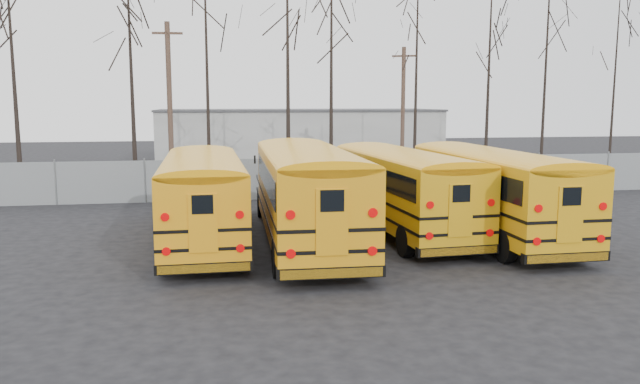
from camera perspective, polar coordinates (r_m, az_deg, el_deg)
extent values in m
plane|color=black|center=(19.31, 4.90, -5.96)|extent=(120.00, 120.00, 0.00)
cube|color=gray|center=(30.71, -0.69, 1.28)|extent=(40.00, 0.04, 2.00)
cube|color=#BBBBB6|center=(50.64, -1.98, 5.17)|extent=(22.00, 8.00, 4.00)
cylinder|color=black|center=(17.95, -14.15, -5.65)|extent=(0.29, 1.00, 0.99)
cylinder|color=black|center=(17.94, -6.96, -5.47)|extent=(0.29, 1.00, 0.99)
cylinder|color=black|center=(26.11, -13.06, -1.30)|extent=(0.29, 1.00, 0.99)
cylinder|color=black|center=(26.10, -8.14, -1.17)|extent=(0.29, 1.00, 0.99)
cube|color=orange|center=(20.85, -10.66, -0.36)|extent=(2.63, 9.26, 2.33)
cube|color=orange|center=(26.35, -10.63, -0.05)|extent=(2.26, 1.72, 0.99)
cube|color=black|center=(20.59, -10.70, 0.99)|extent=(2.66, 8.27, 0.69)
cube|color=black|center=(21.80, -10.61, -1.90)|extent=(2.69, 10.97, 0.09)
cube|color=black|center=(21.72, -10.65, -0.61)|extent=(2.69, 10.97, 0.09)
cube|color=black|center=(16.67, -10.54, -6.79)|extent=(2.54, 0.26, 0.28)
cube|color=black|center=(27.21, -10.60, -0.95)|extent=(2.38, 0.24, 0.26)
cube|color=orange|center=(16.30, -10.65, -2.84)|extent=(0.74, 0.05, 1.54)
cylinder|color=#B20505|center=(16.47, -13.88, -5.30)|extent=(0.22, 0.04, 0.22)
cylinder|color=#B20505|center=(16.46, -7.30, -5.13)|extent=(0.22, 0.04, 0.22)
cylinder|color=#B20505|center=(16.29, -13.99, -2.25)|extent=(0.22, 0.04, 0.22)
cylinder|color=#B20505|center=(16.28, -7.35, -2.07)|extent=(0.22, 0.04, 0.22)
cylinder|color=black|center=(17.00, -3.83, -6.04)|extent=(0.33, 1.09, 1.08)
cylinder|color=black|center=(17.35, 4.29, -5.75)|extent=(0.33, 1.09, 1.08)
cylinder|color=black|center=(25.89, -5.39, -1.10)|extent=(0.33, 1.09, 1.08)
cylinder|color=black|center=(26.12, -0.02, -0.98)|extent=(0.33, 1.09, 1.08)
cube|color=orange|center=(20.31, -1.19, -0.01)|extent=(2.95, 10.13, 2.54)
cube|color=orange|center=(26.27, -2.78, 0.26)|extent=(2.48, 1.90, 1.08)
cube|color=black|center=(20.02, -1.12, 1.51)|extent=(2.97, 9.05, 0.76)
cube|color=black|center=(21.33, -1.49, -1.75)|extent=(3.03, 11.99, 0.10)
cube|color=black|center=(21.25, -1.50, -0.31)|extent=(3.03, 11.99, 0.10)
cube|color=black|center=(15.80, 1.03, -7.34)|extent=(2.78, 0.31, 0.30)
cube|color=black|center=(27.21, -2.94, -0.73)|extent=(2.60, 0.28, 0.28)
cube|color=orange|center=(15.39, 1.11, -2.79)|extent=(0.81, 0.06, 1.68)
cylinder|color=#B20505|center=(15.41, -2.68, -5.67)|extent=(0.24, 0.05, 0.24)
cylinder|color=#B20505|center=(15.74, 4.82, -5.40)|extent=(0.24, 0.05, 0.24)
cylinder|color=#B20505|center=(15.21, -2.71, -2.10)|extent=(0.24, 0.05, 0.24)
cylinder|color=#B20505|center=(15.54, 4.87, -1.90)|extent=(0.24, 0.05, 0.24)
cylinder|color=black|center=(19.36, 7.81, -4.46)|extent=(0.34, 1.01, 0.99)
cylinder|color=black|center=(20.26, 13.77, -4.05)|extent=(0.34, 1.01, 0.99)
cylinder|color=black|center=(27.18, 1.51, -0.71)|extent=(0.34, 1.01, 0.99)
cylinder|color=black|center=(27.83, 5.99, -0.54)|extent=(0.34, 1.01, 0.99)
cube|color=#D09510|center=(22.52, 7.60, 0.36)|extent=(3.06, 9.39, 2.34)
cube|color=#D09510|center=(27.75, 3.58, 0.50)|extent=(2.34, 1.83, 0.99)
cube|color=black|center=(22.27, 7.81, 1.62)|extent=(3.03, 8.40, 0.70)
cube|color=black|center=(23.41, 6.84, -1.11)|extent=(3.19, 11.10, 0.09)
cube|color=black|center=(23.34, 6.86, 0.09)|extent=(3.19, 11.10, 0.09)
cube|color=black|center=(18.65, 12.47, -5.23)|extent=(2.56, 0.38, 0.28)
cube|color=black|center=(28.58, 3.11, -0.38)|extent=(2.40, 0.35, 0.26)
cube|color=#D09510|center=(18.32, 12.74, -1.67)|extent=(0.75, 0.09, 1.54)
cylinder|color=#B20505|center=(18.05, 9.97, -3.99)|extent=(0.22, 0.05, 0.22)
cylinder|color=#B20505|center=(18.86, 15.27, -3.62)|extent=(0.22, 0.05, 0.22)
cylinder|color=#B20505|center=(17.88, 10.05, -1.18)|extent=(0.22, 0.05, 0.22)
cylinder|color=#B20505|center=(18.71, 15.38, -0.94)|extent=(0.22, 0.05, 0.22)
cylinder|color=black|center=(19.27, 16.59, -4.76)|extent=(0.29, 1.02, 1.01)
cylinder|color=black|center=(20.39, 22.37, -4.34)|extent=(0.29, 1.02, 1.01)
cylinder|color=black|center=(27.00, 8.47, -0.84)|extent=(0.29, 1.02, 1.01)
cylinder|color=black|center=(27.81, 12.95, -0.69)|extent=(0.29, 1.02, 1.01)
cube|color=orange|center=(22.46, 15.56, 0.19)|extent=(2.63, 9.46, 2.38)
cube|color=orange|center=(27.64, 10.51, 0.39)|extent=(2.30, 1.75, 1.01)
cube|color=black|center=(22.22, 15.84, 1.48)|extent=(2.66, 8.44, 0.71)
cube|color=black|center=(23.34, 14.58, -1.30)|extent=(2.67, 11.20, 0.09)
cube|color=black|center=(23.27, 14.62, -0.07)|extent=(2.67, 11.20, 0.09)
cube|color=black|center=(18.71, 21.55, -5.54)|extent=(2.60, 0.25, 0.28)
cube|color=black|center=(28.47, 9.90, -0.50)|extent=(2.44, 0.23, 0.26)
cube|color=orange|center=(18.38, 21.93, -1.93)|extent=(0.76, 0.05, 1.57)
cylinder|color=#B20505|center=(18.02, 19.22, -4.29)|extent=(0.22, 0.04, 0.22)
cylinder|color=#B20505|center=(19.03, 24.30, -3.91)|extent=(0.22, 0.04, 0.22)
cylinder|color=#B20505|center=(17.85, 19.36, -1.43)|extent=(0.22, 0.04, 0.22)
cylinder|color=#B20505|center=(18.87, 24.46, -1.20)|extent=(0.22, 0.04, 0.22)
cylinder|color=#4E382C|center=(34.37, -13.57, 7.54)|extent=(0.28, 0.28, 8.87)
cube|color=#4E382C|center=(34.55, -13.79, 13.92)|extent=(1.58, 0.20, 0.12)
cylinder|color=#4E382C|center=(38.13, 7.58, 7.05)|extent=(0.25, 0.25, 7.95)
cube|color=#4E382C|center=(38.22, 7.68, 12.22)|extent=(1.34, 0.65, 0.11)
cone|color=black|center=(34.39, -26.14, 8.42)|extent=(0.26, 0.26, 10.66)
cone|color=black|center=(35.64, -16.83, 9.47)|extent=(0.26, 0.26, 11.40)
cone|color=black|center=(32.32, -10.29, 10.95)|extent=(0.26, 0.26, 12.64)
cone|color=black|center=(32.60, -2.96, 10.45)|extent=(0.26, 0.26, 11.97)
cone|color=black|center=(34.46, 1.04, 10.54)|extent=(0.26, 0.26, 12.21)
cone|color=black|center=(33.98, 8.76, 9.26)|extent=(0.26, 0.26, 10.77)
cone|color=black|center=(34.98, 15.11, 8.89)|extent=(0.26, 0.26, 10.58)
cone|color=black|center=(36.32, 19.91, 10.11)|extent=(0.26, 0.26, 12.42)
cone|color=black|center=(40.63, 25.27, 8.21)|extent=(0.26, 0.26, 10.50)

